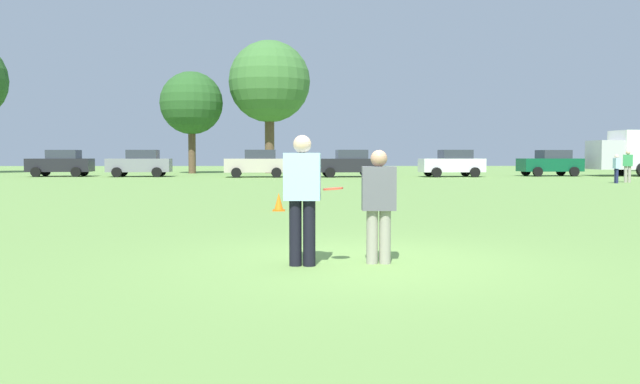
{
  "coord_description": "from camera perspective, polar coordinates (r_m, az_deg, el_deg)",
  "views": [
    {
      "loc": [
        -0.74,
        -9.01,
        1.49
      ],
      "look_at": [
        -0.58,
        1.02,
        0.92
      ],
      "focal_mm": 36.63,
      "sensor_mm": 36.0,
      "label": 1
    }
  ],
  "objects": [
    {
      "name": "ground_plane",
      "position": [
        9.16,
        3.75,
        -6.09
      ],
      "size": [
        155.5,
        155.5,
        0.0
      ],
      "primitive_type": "plane",
      "color": "#6B9347"
    },
    {
      "name": "player_thrower",
      "position": [
        8.68,
        -1.56,
        -0.04
      ],
      "size": [
        0.5,
        0.31,
        1.75
      ],
      "color": "black",
      "rests_on": "ground"
    },
    {
      "name": "player_defender",
      "position": [
        8.91,
        5.16,
        -0.72
      ],
      "size": [
        0.46,
        0.28,
        1.55
      ],
      "color": "gray",
      "rests_on": "ground"
    },
    {
      "name": "frisbee",
      "position": [
        8.64,
        1.15,
        0.29
      ],
      "size": [
        0.27,
        0.27,
        0.05
      ],
      "color": "#E54C33"
    },
    {
      "name": "traffic_cone",
      "position": [
        17.33,
        -3.62,
        -0.9
      ],
      "size": [
        0.32,
        0.32,
        0.48
      ],
      "color": "#D8590C",
      "rests_on": "ground"
    },
    {
      "name": "parked_car_near_left",
      "position": [
        48.09,
        -21.69,
        2.37
      ],
      "size": [
        4.33,
        2.46,
        1.82
      ],
      "color": "black",
      "rests_on": "ground"
    },
    {
      "name": "parked_car_mid_left",
      "position": [
        45.9,
        -15.44,
        2.45
      ],
      "size": [
        4.33,
        2.46,
        1.82
      ],
      "color": "slate",
      "rests_on": "ground"
    },
    {
      "name": "parked_car_center",
      "position": [
        43.47,
        -5.5,
        2.51
      ],
      "size": [
        4.33,
        2.46,
        1.82
      ],
      "color": "#B7AD99",
      "rests_on": "ground"
    },
    {
      "name": "parked_car_mid_right",
      "position": [
        43.73,
        2.52,
        2.53
      ],
      "size": [
        4.33,
        2.46,
        1.82
      ],
      "color": "black",
      "rests_on": "ground"
    },
    {
      "name": "parked_car_near_right",
      "position": [
        44.86,
        11.49,
        2.49
      ],
      "size": [
        4.33,
        2.46,
        1.82
      ],
      "color": "silver",
      "rests_on": "ground"
    },
    {
      "name": "parked_car_far_right",
      "position": [
        48.37,
        19.5,
        2.42
      ],
      "size": [
        4.33,
        2.46,
        1.82
      ],
      "color": "#0C4C2D",
      "rests_on": "ground"
    },
    {
      "name": "bystander_far_jogger",
      "position": [
        38.68,
        25.3,
        2.2
      ],
      "size": [
        0.54,
        0.44,
        1.73
      ],
      "color": "gray",
      "rests_on": "ground"
    },
    {
      "name": "bystander_field_marshal",
      "position": [
        37.43,
        24.49,
        2.01
      ],
      "size": [
        0.26,
        0.43,
        1.52
      ],
      "color": "#1E234C",
      "rests_on": "ground"
    },
    {
      "name": "tree_west_maple",
      "position": [
        53.3,
        -11.16,
        7.61
      ],
      "size": [
        4.99,
        4.99,
        8.1
      ],
      "color": "brown",
      "rests_on": "ground"
    },
    {
      "name": "tree_center_elm",
      "position": [
        53.49,
        -4.45,
        9.55
      ],
      "size": [
        6.58,
        6.58,
        10.69
      ],
      "color": "brown",
      "rests_on": "ground"
    }
  ]
}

